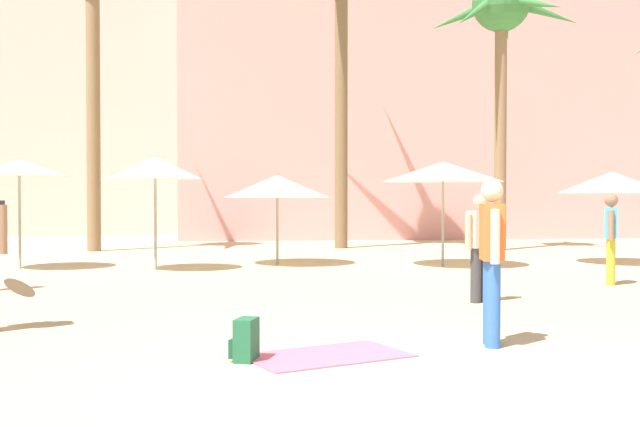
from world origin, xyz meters
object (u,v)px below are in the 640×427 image
Objects in this scene: cafe_umbrella_1 at (612,182)px; cafe_umbrella_4 at (155,168)px; palm_tree_far_left at (502,21)px; cafe_umbrella_0 at (19,168)px; backpack at (245,340)px; cafe_umbrella_2 at (277,186)px; beach_towel at (327,355)px; person_mid_left at (481,243)px; person_mid_center at (611,235)px; person_near_right at (492,255)px; cafe_umbrella_3 at (443,172)px.

cafe_umbrella_4 is at bearing -178.68° from cafe_umbrella_1.
cafe_umbrella_4 is at bearing -151.66° from palm_tree_far_left.
backpack is at bearing -65.55° from cafe_umbrella_0.
cafe_umbrella_2 is 10.73m from beach_towel.
palm_tree_far_left reaches higher than cafe_umbrella_1.
cafe_umbrella_1 is at bearing -79.96° from palm_tree_far_left.
cafe_umbrella_4 is at bearing -59.89° from backpack.
cafe_umbrella_0 is at bearing 28.13° from person_mid_left.
person_mid_center is 6.75m from person_near_right.
cafe_umbrella_4 reaches higher than cafe_umbrella_0.
person_mid_left is at bearing -131.20° from cafe_umbrella_1.
backpack is 0.25× the size of person_mid_left.
beach_towel is at bearing -116.30° from palm_tree_far_left.
backpack is at bearing 111.69° from person_mid_left.
person_mid_left is at bearing -47.54° from cafe_umbrella_4.
backpack is (-4.83, -9.75, -1.98)m from cafe_umbrella_3.
cafe_umbrella_1 reaches higher than person_mid_left.
cafe_umbrella_3 reaches higher than cafe_umbrella_2.
cafe_umbrella_1 is at bearing 1.32° from cafe_umbrella_4.
person_mid_left is at bearing -37.85° from cafe_umbrella_0.
person_near_right is (-6.34, -9.42, -0.96)m from cafe_umbrella_1.
cafe_umbrella_1 is 12.85m from beach_towel.
cafe_umbrella_4 is (-2.74, -1.10, 0.38)m from cafe_umbrella_2.
cafe_umbrella_0 is (-12.76, -4.62, -4.62)m from palm_tree_far_left.
cafe_umbrella_0 is at bearing -160.11° from palm_tree_far_left.
cafe_umbrella_4 is 5.90× the size of backpack.
palm_tree_far_left reaches higher than cafe_umbrella_2.
cafe_umbrella_4 is 1.55× the size of beach_towel.
person_mid_left is at bearing -113.97° from backpack.
backpack is (-1.08, -10.70, -1.65)m from cafe_umbrella_2.
cafe_umbrella_0 is at bearing -174.30° from person_mid_center.
cafe_umbrella_1 is 4.18m from cafe_umbrella_3.
cafe_umbrella_2 is 10.42m from person_near_right.
beach_towel is at bearing 117.87° from person_mid_left.
backpack is at bearing -95.76° from cafe_umbrella_2.
cafe_umbrella_4 is (-6.48, -0.15, 0.05)m from cafe_umbrella_3.
cafe_umbrella_1 is 1.51× the size of person_mid_center.
cafe_umbrella_0 is 12.31m from person_near_right.
cafe_umbrella_0 is at bearing 176.99° from cafe_umbrella_3.
cafe_umbrella_1 is at bearing -65.22° from person_mid_left.
person_near_right is (-2.18, -9.32, -1.19)m from cafe_umbrella_3.
person_near_right is at bearing -150.49° from backpack.
cafe_umbrella_1 is 1.01× the size of cafe_umbrella_2.
palm_tree_far_left is at bearing 19.89° from cafe_umbrella_0.
palm_tree_far_left reaches higher than backpack.
cafe_umbrella_3 reaches higher than backpack.
cafe_umbrella_0 is at bearing -45.24° from backpack.
person_mid_center is (11.47, -4.50, -1.33)m from cafe_umbrella_0.
cafe_umbrella_4 is at bearing -158.15° from cafe_umbrella_2.
palm_tree_far_left is at bearing -45.78° from person_mid_left.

